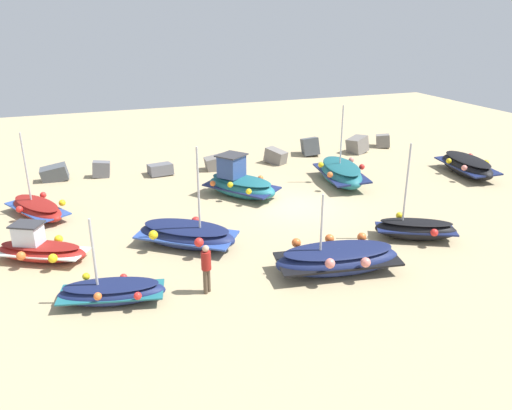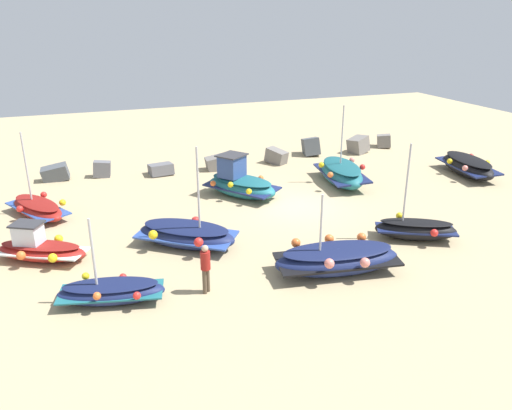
{
  "view_description": "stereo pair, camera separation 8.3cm",
  "coord_description": "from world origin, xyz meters",
  "px_view_note": "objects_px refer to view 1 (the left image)",
  "views": [
    {
      "loc": [
        -9.45,
        -20.17,
        8.48
      ],
      "look_at": [
        -2.49,
        -1.52,
        0.9
      ],
      "focal_mm": 35.31,
      "sensor_mm": 36.0,
      "label": 1
    },
    {
      "loc": [
        -9.37,
        -20.19,
        8.48
      ],
      "look_at": [
        -2.49,
        -1.52,
        0.9
      ],
      "focal_mm": 35.31,
      "sensor_mm": 36.0,
      "label": 2
    }
  ],
  "objects_px": {
    "fishing_boat_2": "(240,183)",
    "fishing_boat_4": "(112,292)",
    "fishing_boat_0": "(39,249)",
    "fishing_boat_8": "(338,259)",
    "fishing_boat_5": "(416,229)",
    "person_walking": "(206,266)",
    "fishing_boat_7": "(467,166)",
    "fishing_boat_6": "(37,208)",
    "fishing_boat_3": "(341,173)",
    "fishing_boat_1": "(186,235)"
  },
  "relations": [
    {
      "from": "fishing_boat_0",
      "to": "fishing_boat_7",
      "type": "distance_m",
      "value": 22.32
    },
    {
      "from": "fishing_boat_2",
      "to": "fishing_boat_4",
      "type": "height_order",
      "value": "fishing_boat_4"
    },
    {
      "from": "fishing_boat_4",
      "to": "person_walking",
      "type": "bearing_deg",
      "value": 4.46
    },
    {
      "from": "fishing_boat_1",
      "to": "fishing_boat_5",
      "type": "height_order",
      "value": "fishing_boat_1"
    },
    {
      "from": "fishing_boat_6",
      "to": "fishing_boat_1",
      "type": "bearing_deg",
      "value": 17.59
    },
    {
      "from": "fishing_boat_4",
      "to": "fishing_boat_6",
      "type": "height_order",
      "value": "fishing_boat_6"
    },
    {
      "from": "fishing_boat_2",
      "to": "fishing_boat_7",
      "type": "height_order",
      "value": "fishing_boat_2"
    },
    {
      "from": "fishing_boat_0",
      "to": "fishing_boat_2",
      "type": "xyz_separation_m",
      "value": [
        9.11,
        4.05,
        0.22
      ]
    },
    {
      "from": "fishing_boat_0",
      "to": "fishing_boat_8",
      "type": "bearing_deg",
      "value": -176.48
    },
    {
      "from": "fishing_boat_6",
      "to": "fishing_boat_5",
      "type": "bearing_deg",
      "value": 32.35
    },
    {
      "from": "fishing_boat_1",
      "to": "fishing_boat_4",
      "type": "height_order",
      "value": "fishing_boat_1"
    },
    {
      "from": "fishing_boat_0",
      "to": "fishing_boat_8",
      "type": "distance_m",
      "value": 10.8
    },
    {
      "from": "fishing_boat_4",
      "to": "fishing_boat_6",
      "type": "relative_size",
      "value": 0.92
    },
    {
      "from": "fishing_boat_5",
      "to": "fishing_boat_8",
      "type": "bearing_deg",
      "value": -135.15
    },
    {
      "from": "fishing_boat_3",
      "to": "fishing_boat_6",
      "type": "distance_m",
      "value": 15.01
    },
    {
      "from": "fishing_boat_0",
      "to": "fishing_boat_1",
      "type": "distance_m",
      "value": 5.36
    },
    {
      "from": "person_walking",
      "to": "fishing_boat_4",
      "type": "bearing_deg",
      "value": -136.06
    },
    {
      "from": "fishing_boat_6",
      "to": "fishing_boat_7",
      "type": "distance_m",
      "value": 22.41
    },
    {
      "from": "fishing_boat_3",
      "to": "fishing_boat_6",
      "type": "height_order",
      "value": "fishing_boat_3"
    },
    {
      "from": "fishing_boat_0",
      "to": "fishing_boat_4",
      "type": "bearing_deg",
      "value": 148.04
    },
    {
      "from": "fishing_boat_7",
      "to": "fishing_boat_0",
      "type": "bearing_deg",
      "value": 106.25
    },
    {
      "from": "fishing_boat_2",
      "to": "fishing_boat_7",
      "type": "bearing_deg",
      "value": -130.73
    },
    {
      "from": "fishing_boat_4",
      "to": "fishing_boat_8",
      "type": "xyz_separation_m",
      "value": [
        7.58,
        -0.71,
        0.14
      ]
    },
    {
      "from": "fishing_boat_8",
      "to": "fishing_boat_5",
      "type": "bearing_deg",
      "value": 26.35
    },
    {
      "from": "fishing_boat_4",
      "to": "fishing_boat_7",
      "type": "bearing_deg",
      "value": 32.41
    },
    {
      "from": "fishing_boat_7",
      "to": "fishing_boat_8",
      "type": "xyz_separation_m",
      "value": [
        -12.36,
        -7.52,
        -0.03
      ]
    },
    {
      "from": "fishing_boat_4",
      "to": "fishing_boat_0",
      "type": "bearing_deg",
      "value": 132.77
    },
    {
      "from": "fishing_boat_7",
      "to": "fishing_boat_5",
      "type": "bearing_deg",
      "value": 136.17
    },
    {
      "from": "fishing_boat_4",
      "to": "fishing_boat_5",
      "type": "height_order",
      "value": "fishing_boat_5"
    },
    {
      "from": "fishing_boat_0",
      "to": "person_walking",
      "type": "xyz_separation_m",
      "value": [
        5.13,
        -4.38,
        0.53
      ]
    },
    {
      "from": "fishing_boat_0",
      "to": "fishing_boat_5",
      "type": "distance_m",
      "value": 14.42
    },
    {
      "from": "fishing_boat_1",
      "to": "fishing_boat_7",
      "type": "height_order",
      "value": "fishing_boat_1"
    },
    {
      "from": "fishing_boat_5",
      "to": "person_walking",
      "type": "relative_size",
      "value": 2.35
    },
    {
      "from": "fishing_boat_5",
      "to": "person_walking",
      "type": "distance_m",
      "value": 9.0
    },
    {
      "from": "fishing_boat_4",
      "to": "fishing_boat_8",
      "type": "distance_m",
      "value": 7.62
    },
    {
      "from": "fishing_boat_4",
      "to": "fishing_boat_8",
      "type": "height_order",
      "value": "fishing_boat_8"
    },
    {
      "from": "fishing_boat_2",
      "to": "fishing_boat_5",
      "type": "distance_m",
      "value": 8.83
    },
    {
      "from": "fishing_boat_3",
      "to": "person_walking",
      "type": "bearing_deg",
      "value": -39.52
    },
    {
      "from": "fishing_boat_6",
      "to": "person_walking",
      "type": "xyz_separation_m",
      "value": [
        5.35,
        -8.97,
        0.57
      ]
    },
    {
      "from": "fishing_boat_5",
      "to": "fishing_boat_7",
      "type": "height_order",
      "value": "fishing_boat_5"
    },
    {
      "from": "fishing_boat_2",
      "to": "fishing_boat_7",
      "type": "xyz_separation_m",
      "value": [
        13.01,
        -1.15,
        -0.12
      ]
    },
    {
      "from": "fishing_boat_0",
      "to": "fishing_boat_2",
      "type": "bearing_deg",
      "value": -127.21
    },
    {
      "from": "fishing_boat_3",
      "to": "fishing_boat_1",
      "type": "bearing_deg",
      "value": -54.08
    },
    {
      "from": "fishing_boat_3",
      "to": "fishing_boat_2",
      "type": "bearing_deg",
      "value": -80.72
    },
    {
      "from": "fishing_boat_6",
      "to": "person_walking",
      "type": "height_order",
      "value": "fishing_boat_6"
    },
    {
      "from": "fishing_boat_7",
      "to": "fishing_boat_4",
      "type": "bearing_deg",
      "value": 117.63
    },
    {
      "from": "fishing_boat_0",
      "to": "person_walking",
      "type": "distance_m",
      "value": 6.76
    },
    {
      "from": "fishing_boat_7",
      "to": "fishing_boat_8",
      "type": "relative_size",
      "value": 0.96
    },
    {
      "from": "fishing_boat_0",
      "to": "person_walking",
      "type": "relative_size",
      "value": 2.15
    },
    {
      "from": "fishing_boat_4",
      "to": "person_walking",
      "type": "height_order",
      "value": "fishing_boat_4"
    }
  ]
}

